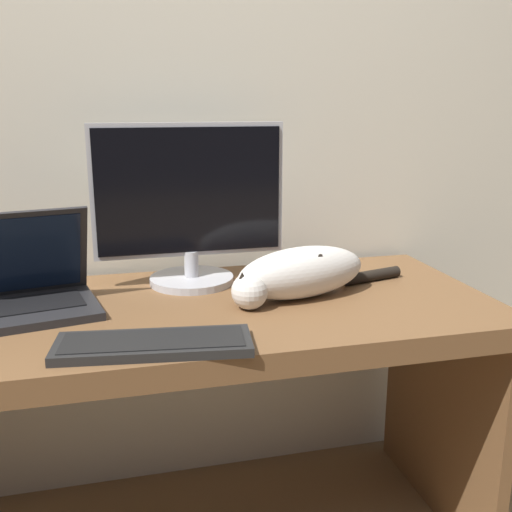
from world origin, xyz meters
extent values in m
cube|color=beige|center=(0.00, 0.73, 1.30)|extent=(6.40, 0.06, 2.60)
cube|color=brown|center=(0.00, 0.34, 0.69)|extent=(1.74, 0.67, 0.06)
cube|color=brown|center=(0.83, 0.34, 0.33)|extent=(0.04, 0.62, 0.66)
cylinder|color=#B2B2B7|center=(0.12, 0.53, 0.73)|extent=(0.24, 0.24, 0.02)
cylinder|color=#B2B2B7|center=(0.12, 0.53, 0.77)|extent=(0.04, 0.04, 0.07)
cube|color=#B2B2B7|center=(0.12, 0.53, 0.98)|extent=(0.53, 0.02, 0.36)
cube|color=black|center=(0.12, 0.52, 0.98)|extent=(0.50, 0.01, 0.34)
cube|color=#232326|center=(-0.31, 0.36, 0.73)|extent=(0.39, 0.31, 0.02)
cube|color=black|center=(-0.31, 0.38, 0.74)|extent=(0.30, 0.19, 0.00)
cube|color=#232326|center=(-0.33, 0.44, 0.85)|extent=(0.36, 0.17, 0.23)
cube|color=black|center=(-0.32, 0.43, 0.85)|extent=(0.32, 0.15, 0.20)
cube|color=black|center=(-0.02, 0.08, 0.73)|extent=(0.42, 0.19, 0.02)
cube|color=black|center=(-0.02, 0.08, 0.74)|extent=(0.39, 0.16, 0.00)
ellipsoid|color=silver|center=(0.38, 0.33, 0.78)|extent=(0.40, 0.23, 0.13)
ellipsoid|color=black|center=(0.40, 0.34, 0.82)|extent=(0.19, 0.14, 0.05)
sphere|color=silver|center=(0.23, 0.28, 0.76)|extent=(0.09, 0.09, 0.09)
cone|color=black|center=(0.21, 0.27, 0.80)|extent=(0.03, 0.03, 0.03)
cone|color=black|center=(0.25, 0.28, 0.80)|extent=(0.03, 0.03, 0.03)
cylinder|color=black|center=(0.62, 0.42, 0.73)|extent=(0.19, 0.08, 0.03)
cube|color=red|center=(0.46, 0.52, 0.74)|extent=(0.05, 0.05, 0.05)
camera|label=1|loc=(-0.10, -1.09, 1.22)|focal=42.00mm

